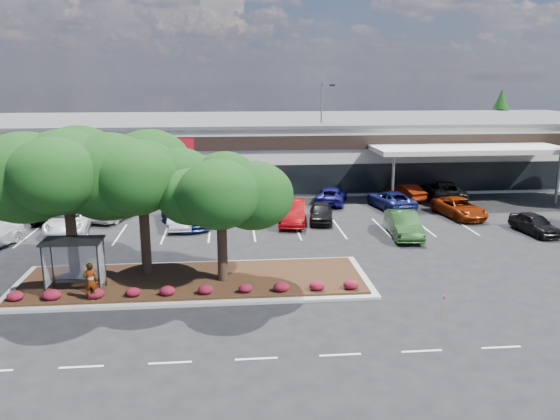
{
  "coord_description": "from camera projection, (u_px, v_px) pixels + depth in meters",
  "views": [
    {
      "loc": [
        -0.04,
        -22.57,
        10.29
      ],
      "look_at": [
        2.89,
        8.81,
        2.6
      ],
      "focal_mm": 35.0,
      "sensor_mm": 36.0,
      "label": 1
    }
  ],
  "objects": [
    {
      "name": "ground",
      "position": [
        234.0,
        315.0,
        24.27
      ],
      "size": [
        160.0,
        160.0,
        0.0
      ],
      "primitive_type": "plane",
      "color": "black",
      "rests_on": "ground"
    },
    {
      "name": "retail_store",
      "position": [
        230.0,
        148.0,
        56.33
      ],
      "size": [
        80.4,
        25.2,
        6.25
      ],
      "color": "beige",
      "rests_on": "ground"
    },
    {
      "name": "landscape_island",
      "position": [
        194.0,
        281.0,
        27.93
      ],
      "size": [
        18.0,
        6.0,
        0.26
      ],
      "color": "#AAAAA4",
      "rests_on": "ground"
    },
    {
      "name": "lane_markings",
      "position": [
        230.0,
        245.0,
        34.34
      ],
      "size": [
        33.12,
        20.06,
        0.01
      ],
      "color": "silver",
      "rests_on": "ground"
    },
    {
      "name": "shrub_row",
      "position": [
        191.0,
        290.0,
        25.81
      ],
      "size": [
        17.0,
        0.8,
        0.5
      ],
      "primitive_type": null,
      "color": "maroon",
      "rests_on": "landscape_island"
    },
    {
      "name": "bus_shelter",
      "position": [
        74.0,
        250.0,
        25.9
      ],
      "size": [
        2.75,
        1.55,
        2.59
      ],
      "color": "black",
      "rests_on": "landscape_island"
    },
    {
      "name": "island_tree_west",
      "position": [
        69.0,
        204.0,
        26.91
      ],
      "size": [
        7.2,
        7.2,
        7.89
      ],
      "primitive_type": null,
      "color": "#0D380D",
      "rests_on": "landscape_island"
    },
    {
      "name": "island_tree_mid",
      "position": [
        143.0,
        205.0,
        27.97
      ],
      "size": [
        6.6,
        6.6,
        7.32
      ],
      "primitive_type": null,
      "color": "#0D380D",
      "rests_on": "landscape_island"
    },
    {
      "name": "island_tree_east",
      "position": [
        221.0,
        218.0,
        26.97
      ],
      "size": [
        5.8,
        5.8,
        6.5
      ],
      "primitive_type": null,
      "color": "#0D380D",
      "rests_on": "landscape_island"
    },
    {
      "name": "conifer_north_east",
      "position": [
        499.0,
        124.0,
        68.83
      ],
      "size": [
        3.96,
        3.96,
        9.0
      ],
      "primitive_type": "cone",
      "color": "#0D380D",
      "rests_on": "ground"
    },
    {
      "name": "person_waiting",
      "position": [
        91.0,
        281.0,
        25.05
      ],
      "size": [
        0.73,
        0.54,
        1.81
      ],
      "primitive_type": "imported",
      "rotation": [
        0.0,
        0.0,
        3.32
      ],
      "color": "#594C47",
      "rests_on": "landscape_island"
    },
    {
      "name": "light_pole",
      "position": [
        322.0,
        144.0,
        50.1
      ],
      "size": [
        1.43,
        0.5,
        9.81
      ],
      "rotation": [
        0.0,
        0.0,
        -0.08
      ],
      "color": "#AAAAA4",
      "rests_on": "ground"
    },
    {
      "name": "survey_stake",
      "position": [
        443.0,
        303.0,
        23.98
      ],
      "size": [
        0.08,
        0.14,
        0.99
      ],
      "color": "tan",
      "rests_on": "ground"
    },
    {
      "name": "car_1",
      "position": [
        69.0,
        220.0,
        37.16
      ],
      "size": [
        3.32,
        6.15,
        1.64
      ],
      "primitive_type": "imported",
      "rotation": [
        0.0,
        0.0,
        0.1
      ],
      "color": "white",
      "rests_on": "ground"
    },
    {
      "name": "car_2",
      "position": [
        181.0,
        216.0,
        38.38
      ],
      "size": [
        1.77,
        4.74,
        1.55
      ],
      "primitive_type": "imported",
      "rotation": [
        0.0,
        0.0,
        0.03
      ],
      "color": "silver",
      "rests_on": "ground"
    },
    {
      "name": "car_3",
      "position": [
        185.0,
        214.0,
        38.81
      ],
      "size": [
        4.32,
        6.11,
        1.64
      ],
      "primitive_type": "imported",
      "rotation": [
        0.0,
        0.0,
        0.4
      ],
      "color": "navy",
      "rests_on": "ground"
    },
    {
      "name": "car_4",
      "position": [
        292.0,
        212.0,
        39.26
      ],
      "size": [
        2.45,
        5.38,
        1.71
      ],
      "primitive_type": "imported",
      "rotation": [
        0.0,
        0.0,
        -0.13
      ],
      "color": "#8C060A",
      "rests_on": "ground"
    },
    {
      "name": "car_5",
      "position": [
        321.0,
        213.0,
        39.68
      ],
      "size": [
        2.32,
        4.35,
        1.41
      ],
      "primitive_type": "imported",
      "rotation": [
        0.0,
        0.0,
        -0.17
      ],
      "color": "black",
      "rests_on": "ground"
    },
    {
      "name": "car_6",
      "position": [
        404.0,
        224.0,
        36.05
      ],
      "size": [
        2.19,
        5.14,
        1.65
      ],
      "primitive_type": "imported",
      "rotation": [
        0.0,
        0.0,
        -0.09
      ],
      "color": "#21471C",
      "rests_on": "ground"
    },
    {
      "name": "car_7",
      "position": [
        459.0,
        208.0,
        41.1
      ],
      "size": [
        3.11,
        5.42,
        1.42
      ],
      "primitive_type": "imported",
      "rotation": [
        0.0,
        0.0,
        0.15
      ],
      "color": "maroon",
      "rests_on": "ground"
    },
    {
      "name": "car_8",
      "position": [
        535.0,
        224.0,
        36.71
      ],
      "size": [
        2.09,
        4.22,
        1.38
      ],
      "primitive_type": "imported",
      "rotation": [
        0.0,
        0.0,
        0.12
      ],
      "color": "black",
      "rests_on": "ground"
    },
    {
      "name": "car_9",
      "position": [
        61.0,
        207.0,
        40.65
      ],
      "size": [
        3.14,
        6.23,
        1.69
      ],
      "primitive_type": "imported",
      "rotation": [
        0.0,
        0.0,
        3.09
      ],
      "color": "black",
      "rests_on": "ground"
    },
    {
      "name": "car_10",
      "position": [
        115.0,
        210.0,
        40.26
      ],
      "size": [
        3.14,
        4.76,
        1.5
      ],
      "primitive_type": "imported",
      "rotation": [
        0.0,
        0.0,
        2.8
      ],
      "color": "silver",
      "rests_on": "ground"
    },
    {
      "name": "car_11",
      "position": [
        204.0,
        207.0,
        41.07
      ],
      "size": [
        3.53,
        5.0,
        1.58
      ],
      "primitive_type": "imported",
      "rotation": [
        0.0,
        0.0,
        3.54
      ],
      "color": "black",
      "rests_on": "ground"
    },
    {
      "name": "car_12",
      "position": [
        204.0,
        198.0,
        44.59
      ],
      "size": [
        3.31,
        5.33,
        1.38
      ],
      "primitive_type": "imported",
      "rotation": [
        0.0,
        0.0,
        3.36
      ],
      "color": "silver",
      "rests_on": "ground"
    },
    {
      "name": "car_13",
      "position": [
        276.0,
        196.0,
        44.73
      ],
      "size": [
        3.3,
        5.19,
        1.64
      ],
      "primitive_type": "imported",
      "rotation": [
        0.0,
        0.0,
        3.45
      ],
      "color": "#1C5129",
      "rests_on": "ground"
    },
    {
      "name": "car_14",
      "position": [
        331.0,
        196.0,
        45.52
      ],
      "size": [
        3.62,
        5.34,
        1.36
      ],
      "primitive_type": "imported",
      "rotation": [
        0.0,
        0.0,
        2.84
      ],
      "color": "#13115C",
      "rests_on": "ground"
    },
    {
      "name": "car_15",
      "position": [
        391.0,
        200.0,
        43.77
      ],
      "size": [
        3.26,
        5.55,
        1.45
      ],
      "primitive_type": "imported",
      "rotation": [
        0.0,
        0.0,
        3.31
      ],
      "color": "navy",
      "rests_on": "ground"
    },
    {
      "name": "car_16",
      "position": [
        405.0,
        192.0,
        46.79
      ],
      "size": [
        2.69,
        4.51,
        1.4
      ],
      "primitive_type": "imported",
      "rotation": [
        0.0,
        0.0,
        3.45
      ],
      "color": "maroon",
      "rests_on": "ground"
    },
    {
      "name": "car_17",
      "position": [
        444.0,
        191.0,
        46.59
      ],
      "size": [
        3.46,
        6.29,
        1.67
      ],
      "primitive_type": "imported",
      "rotation": [
        0.0,
        0.0,
        3.02
      ],
      "color": "black",
      "rests_on": "ground"
    }
  ]
}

